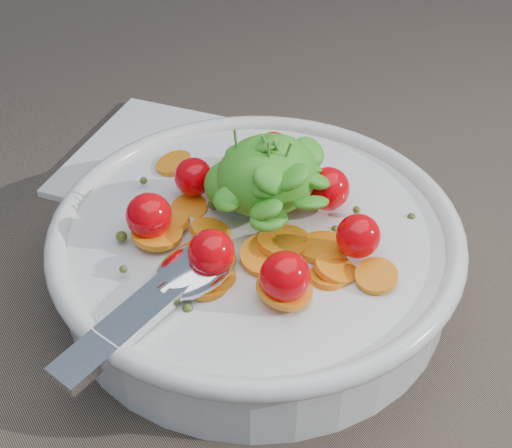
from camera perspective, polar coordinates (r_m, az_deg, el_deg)
ground at (r=0.55m, az=0.12°, el=-2.22°), size 6.00×6.00×0.00m
bowl at (r=0.50m, az=-0.02°, el=-2.02°), size 0.31×0.29×0.12m
napkin at (r=0.65m, az=-7.76°, el=5.19°), size 0.22×0.22×0.01m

